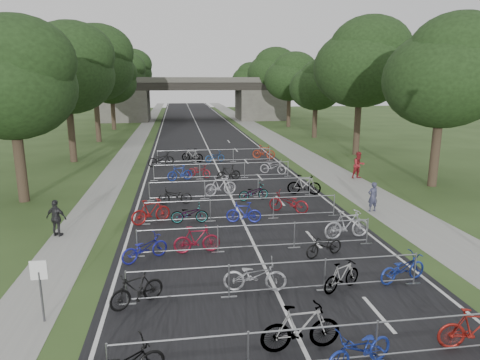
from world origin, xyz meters
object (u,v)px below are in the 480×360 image
(pedestrian_a, at_px, (373,197))
(park_sign, at_px, (40,280))
(overpass_bridge, at_px, (194,99))
(bike_1, at_px, (301,328))
(bike_2, at_px, (360,350))
(pedestrian_b, at_px, (359,165))
(pedestrian_c, at_px, (56,218))

(pedestrian_a, bearing_deg, park_sign, 22.24)
(overpass_bridge, distance_m, bike_1, 64.35)
(pedestrian_a, bearing_deg, bike_2, 54.18)
(park_sign, xyz_separation_m, pedestrian_a, (13.60, 8.40, -0.50))
(overpass_bridge, height_order, pedestrian_a, overpass_bridge)
(park_sign, bearing_deg, pedestrian_b, 44.44)
(bike_1, distance_m, pedestrian_a, 12.72)
(bike_1, bearing_deg, pedestrian_b, -29.71)
(overpass_bridge, distance_m, pedestrian_a, 54.10)
(overpass_bridge, bearing_deg, pedestrian_c, -98.48)
(overpass_bridge, height_order, pedestrian_b, overpass_bridge)
(pedestrian_b, distance_m, pedestrian_c, 19.45)
(bike_2, distance_m, pedestrian_a, 12.90)
(bike_2, height_order, pedestrian_c, pedestrian_c)
(overpass_bridge, distance_m, pedestrian_b, 47.29)
(bike_1, bearing_deg, bike_2, -128.82)
(bike_2, relative_size, pedestrian_b, 1.01)
(bike_1, relative_size, pedestrian_b, 1.11)
(pedestrian_b, bearing_deg, pedestrian_a, -120.41)
(pedestrian_c, bearing_deg, bike_2, 153.68)
(pedestrian_a, relative_size, pedestrian_c, 0.96)
(bike_2, xyz_separation_m, pedestrian_c, (-9.28, 10.14, 0.32))
(pedestrian_b, bearing_deg, pedestrian_c, -165.62)
(park_sign, bearing_deg, pedestrian_a, 31.71)
(park_sign, height_order, pedestrian_b, pedestrian_b)
(pedestrian_c, bearing_deg, pedestrian_b, -132.19)
(bike_1, distance_m, bike_2, 1.47)
(park_sign, relative_size, bike_1, 0.89)
(overpass_bridge, distance_m, pedestrian_c, 55.69)
(pedestrian_a, relative_size, pedestrian_b, 0.83)
(pedestrian_b, bearing_deg, park_sign, -147.74)
(park_sign, height_order, pedestrian_a, park_sign)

